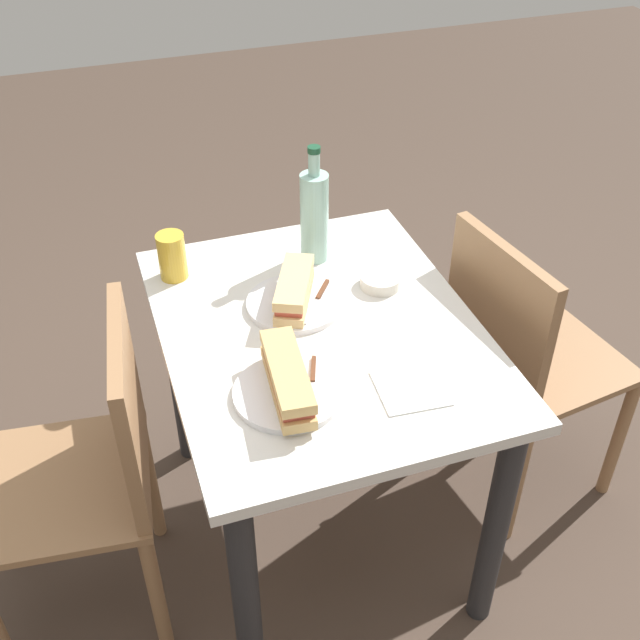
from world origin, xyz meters
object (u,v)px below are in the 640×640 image
Objects in this scene: knife_near at (318,299)px; chair_near at (95,467)px; dining_table at (320,371)px; chair_far at (519,356)px; plate_far at (288,393)px; knife_far at (313,382)px; water_bottle at (314,215)px; baguette_sandwich_near at (294,289)px; beer_glass at (172,256)px; plate_near at (295,304)px; olive_bowl at (380,281)px; baguette_sandwich_far at (288,378)px.

chair_near is at bearing -77.24° from knife_near.
dining_table is 1.06× the size of chair_far.
knife_far is (-0.01, 0.06, 0.01)m from plate_far.
knife_near is at bearing -16.27° from water_bottle.
baguette_sandwich_near is 0.06m from knife_near.
knife_near is 0.29m from knife_far.
beer_glass is (-0.36, 0.27, 0.29)m from chair_near.
water_bottle is (-0.28, 0.08, 0.26)m from dining_table.
olive_bowl is (-0.01, 0.23, 0.01)m from plate_near.
knife_near is 1.49× the size of olive_bowl.
plate_near is 1.53× the size of knife_near.
water_bottle is at bearing -146.78° from olive_bowl.
chair_far is at bearing 105.79° from knife_far.
knife_near is 0.87× the size of knife_far.
knife_near and knife_far have the same top height.
beer_glass reaches higher than knife_near.
plate_near is at bearing 160.33° from baguette_sandwich_far.
beer_glass is at bearing -158.35° from knife_far.
knife_near is at bearing 102.76° from chair_near.
knife_near is 1.25× the size of beer_glass.
beer_glass reaches higher than baguette_sandwich_near.
chair_far reaches higher than dining_table.
water_bottle is (-0.33, 0.64, 0.36)m from chair_near.
water_bottle is 0.37m from beer_glass.
chair_far is 0.77m from baguette_sandwich_far.
plate_far is 0.04m from baguette_sandwich_far.
baguette_sandwich_near is at bearing -161.59° from dining_table.
baguette_sandwich_near is (-0.10, -0.03, 0.19)m from dining_table.
plate_far is at bearing -29.50° from knife_near.
chair_far is 0.66m from water_bottle.
baguette_sandwich_far is 1.49× the size of knife_far.
water_bottle is 2.59× the size of beer_glass.
baguette_sandwich_far is at bearing -84.05° from knife_far.
beer_glass is at bearing -127.10° from knife_near.
plate_near is at bearing -100.40° from chair_far.
knife_far is (0.18, -0.64, 0.25)m from chair_far.
plate_near is 1.05× the size of baguette_sandwich_near.
chair_far is at bearing 105.03° from plate_far.
dining_table is 2.90× the size of water_bottle.
beer_glass is at bearing 142.76° from chair_near.
baguette_sandwich_far is at bearing -19.67° from baguette_sandwich_near.
chair_near reaches higher than baguette_sandwich_far.
chair_near is 3.34× the size of baguette_sandwich_far.
plate_near is at bearing 160.33° from plate_far.
knife_near is at bearing 150.50° from baguette_sandwich_far.
dining_table is 0.18m from plate_near.
olive_bowl is (-0.01, 0.23, -0.03)m from baguette_sandwich_near.
baguette_sandwich_far is 0.45m from olive_bowl.
knife_far reaches higher than plate_far.
baguette_sandwich_far is at bearing 70.27° from chair_near.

